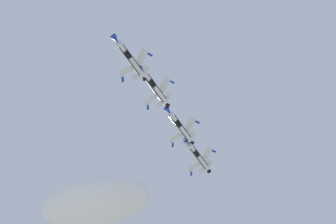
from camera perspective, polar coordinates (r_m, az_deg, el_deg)
The scene contains 5 objects.
cloud_high_distant at distance 313.96m, azimuth -6.43°, elevation -8.01°, with size 54.96×27.67×20.27m, color white.
fighter_jet_lead at distance 161.29m, azimuth -3.39°, elevation 4.75°, with size 8.74×15.92×6.11m.
fighter_jet_left_wing at distance 168.18m, azimuth -1.25°, elevation 2.24°, with size 8.17×15.92×6.83m.
fighter_jet_right_wing at distance 178.05m, azimuth 1.05°, elevation -1.28°, with size 8.86×15.92×5.93m.
fighter_jet_left_outer at distance 186.76m, azimuth 2.65°, elevation -3.91°, with size 8.62×15.92×6.27m.
Camera 1 is at (-0.98, -1.39, 1.57)m, focal length 68.91 mm.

